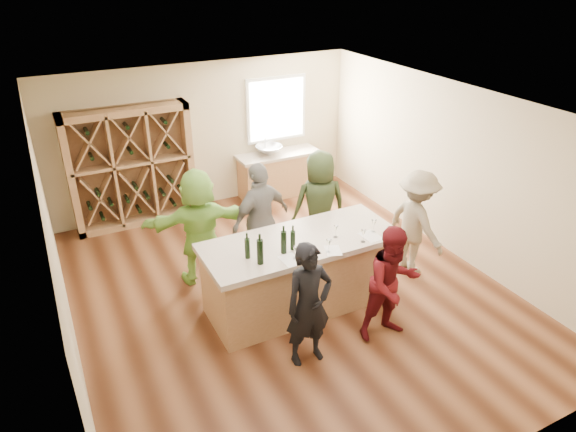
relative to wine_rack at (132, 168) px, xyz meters
name	(u,v)px	position (x,y,z in m)	size (l,w,h in m)	color
floor	(288,293)	(1.50, -3.27, -1.15)	(6.00, 7.00, 0.10)	brown
ceiling	(288,104)	(1.50, -3.27, 1.75)	(6.00, 7.00, 0.10)	white
wall_back	(205,135)	(1.50, 0.28, 0.30)	(6.00, 0.10, 2.80)	beige
wall_front	(480,373)	(1.50, -6.82, 0.30)	(6.00, 0.10, 2.80)	beige
wall_left	(52,261)	(-1.55, -3.27, 0.30)	(0.10, 7.00, 2.80)	beige
wall_right	(455,170)	(4.55, -3.27, 0.30)	(0.10, 7.00, 2.80)	beige
window_frame	(276,109)	(3.00, 0.20, 0.65)	(1.30, 0.06, 1.30)	white
window_pane	(277,110)	(3.00, 0.17, 0.65)	(1.18, 0.01, 1.18)	white
wine_rack	(132,168)	(0.00, 0.00, 0.00)	(2.20, 0.45, 2.20)	#A4784E
back_counter_base	(278,175)	(2.90, -0.07, -0.67)	(1.60, 0.58, 0.86)	#A4784E
back_counter_top	(278,154)	(2.90, -0.07, -0.21)	(1.70, 0.62, 0.06)	#BFAE9C
sink	(269,150)	(2.70, -0.07, -0.09)	(0.54, 0.54, 0.19)	silver
faucet	(265,145)	(2.70, 0.11, -0.03)	(0.02, 0.02, 0.30)	silver
tasting_counter_base	(300,275)	(1.50, -3.65, -0.60)	(2.60, 1.00, 1.00)	#A4784E
tasting_counter_top	(301,242)	(1.50, -3.65, -0.06)	(2.72, 1.12, 0.08)	#BFAE9C
wine_bottle_a	(247,248)	(0.67, -3.76, 0.12)	(0.07, 0.07, 0.28)	black
wine_bottle_b	(260,252)	(0.76, -3.95, 0.15)	(0.08, 0.08, 0.34)	black
wine_bottle_d	(284,242)	(1.14, -3.85, 0.14)	(0.08, 0.08, 0.31)	black
wine_bottle_e	(293,240)	(1.28, -3.83, 0.11)	(0.07, 0.07, 0.27)	black
wine_glass_a	(295,253)	(1.20, -4.05, 0.06)	(0.06, 0.06, 0.17)	white
wine_glass_b	(329,246)	(1.66, -4.11, 0.07)	(0.07, 0.07, 0.19)	white
wine_glass_c	(363,236)	(2.22, -4.09, 0.07)	(0.07, 0.07, 0.18)	white
wine_glass_d	(336,232)	(1.95, -3.81, 0.06)	(0.06, 0.06, 0.17)	white
wine_glass_e	(374,226)	(2.50, -3.93, 0.08)	(0.08, 0.08, 0.20)	white
tasting_menu_a	(290,260)	(1.13, -4.05, -0.02)	(0.22, 0.30, 0.00)	white
tasting_menu_b	(333,251)	(1.74, -4.10, -0.02)	(0.20, 0.27, 0.00)	white
tasting_menu_c	(371,236)	(2.40, -4.01, -0.02)	(0.23, 0.31, 0.00)	white
person_near_left	(309,305)	(1.06, -4.67, -0.28)	(0.60, 0.44, 1.63)	black
person_near_right	(392,284)	(2.24, -4.75, -0.30)	(0.78, 0.43, 1.60)	#590F14
person_server	(416,223)	(3.53, -3.64, -0.25)	(1.09, 0.51, 1.69)	gray
person_far_mid	(261,220)	(1.38, -2.58, -0.18)	(1.07, 0.55, 1.83)	slate
person_far_right	(319,205)	(2.45, -2.53, -0.19)	(0.89, 0.58, 1.82)	#263319
person_far_left	(200,227)	(0.48, -2.37, -0.19)	(1.69, 0.61, 1.82)	#8CC64C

